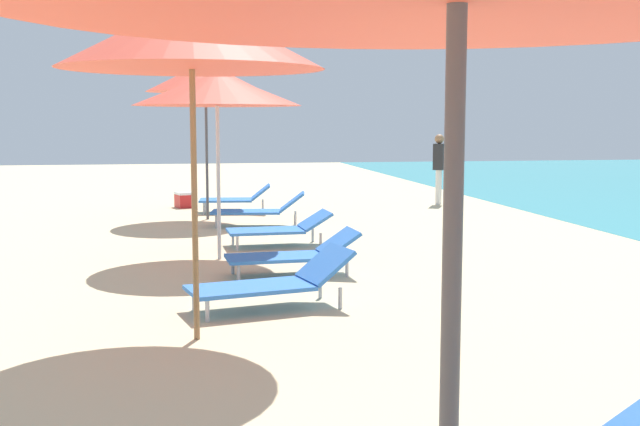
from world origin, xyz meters
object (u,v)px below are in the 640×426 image
at_px(umbrella_fourth, 191,34).
at_px(lounger_farthest_inland, 260,209).
at_px(lounger_fourth_shoreside, 273,281).
at_px(lounger_farthest_shoreside, 236,198).
at_px(umbrella_fifth, 217,89).
at_px(umbrella_farthest, 205,77).
at_px(person_walking_near, 439,162).
at_px(lounger_fifth_inland, 294,253).
at_px(cooler_box, 185,200).
at_px(lounger_fifth_shoreside, 280,228).

xyz_separation_m(umbrella_fourth, lounger_farthest_inland, (1.21, 6.98, -2.20)).
height_order(lounger_fourth_shoreside, lounger_farthest_shoreside, lounger_fourth_shoreside).
height_order(umbrella_fifth, lounger_farthest_inland, umbrella_fifth).
height_order(umbrella_farthest, lounger_farthest_inland, umbrella_farthest).
height_order(umbrella_fifth, person_walking_near, umbrella_fifth).
distance_m(umbrella_fourth, lounger_farthest_shoreside, 9.39).
bearing_deg(lounger_fourth_shoreside, lounger_farthest_shoreside, -104.43).
relative_size(lounger_fifth_inland, person_walking_near, 1.04).
relative_size(lounger_fifth_inland, umbrella_farthest, 0.54).
bearing_deg(lounger_fourth_shoreside, umbrella_farthest, -99.87).
bearing_deg(cooler_box, umbrella_fourth, -89.66).
distance_m(umbrella_farthest, lounger_farthest_inland, 2.72).
relative_size(lounger_fourth_shoreside, cooler_box, 3.32).
bearing_deg(umbrella_fifth, person_walking_near, 50.48).
relative_size(umbrella_fourth, lounger_fourth_shoreside, 1.70).
xyz_separation_m(lounger_fourth_shoreside, umbrella_farthest, (-0.40, 7.19, 2.34)).
height_order(person_walking_near, cooler_box, person_walking_near).
distance_m(lounger_fourth_shoreside, lounger_fifth_inland, 1.67).
height_order(lounger_fifth_inland, umbrella_farthest, umbrella_farthest).
bearing_deg(person_walking_near, umbrella_fifth, 77.60).
height_order(lounger_fifth_inland, person_walking_near, person_walking_near).
bearing_deg(umbrella_fourth, lounger_farthest_shoreside, 84.06).
relative_size(lounger_fifth_shoreside, umbrella_farthest, 0.52).
bearing_deg(lounger_fourth_shoreside, cooler_box, -98.07).
relative_size(umbrella_farthest, person_walking_near, 1.93).
distance_m(lounger_fourth_shoreside, lounger_farthest_inland, 6.05).
bearing_deg(umbrella_farthest, lounger_fifth_shoreside, -74.37).
height_order(umbrella_farthest, cooler_box, umbrella_farthest).
xyz_separation_m(umbrella_farthest, lounger_farthest_inland, (0.86, -1.16, -2.31)).
bearing_deg(umbrella_fifth, lounger_fifth_shoreside, 45.53).
xyz_separation_m(lounger_fifth_shoreside, lounger_farthest_shoreside, (-0.35, 4.30, 0.03)).
bearing_deg(lounger_fifth_shoreside, umbrella_fifth, 42.73).
distance_m(umbrella_fifth, lounger_farthest_inland, 3.78).
distance_m(person_walking_near, cooler_box, 5.55).
bearing_deg(lounger_farthest_shoreside, lounger_fourth_shoreside, 94.18).
relative_size(umbrella_fifth, cooler_box, 4.96).
bearing_deg(umbrella_fourth, lounger_farthest_inland, 80.18).
bearing_deg(umbrella_fourth, lounger_fifth_inland, 65.25).
distance_m(lounger_fifth_shoreside, cooler_box, 5.63).
height_order(umbrella_fifth, lounger_fifth_shoreside, umbrella_fifth).
distance_m(lounger_fifth_inland, umbrella_farthest, 6.11).
height_order(umbrella_fifth, umbrella_farthest, umbrella_farthest).
bearing_deg(lounger_fifth_inland, person_walking_near, -123.54).
xyz_separation_m(umbrella_fourth, person_walking_near, (5.43, 9.97, -1.59)).
xyz_separation_m(lounger_fourth_shoreside, umbrella_fifth, (-0.38, 2.88, 1.95)).
height_order(umbrella_farthest, person_walking_near, umbrella_farthest).
height_order(lounger_farthest_shoreside, lounger_farthest_inland, lounger_farthest_inland).
xyz_separation_m(umbrella_fourth, lounger_fifth_inland, (1.18, 2.57, -2.24)).
xyz_separation_m(lounger_fifth_inland, cooler_box, (-1.24, 7.68, -0.10)).
distance_m(lounger_farthest_shoreside, cooler_box, 1.54).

